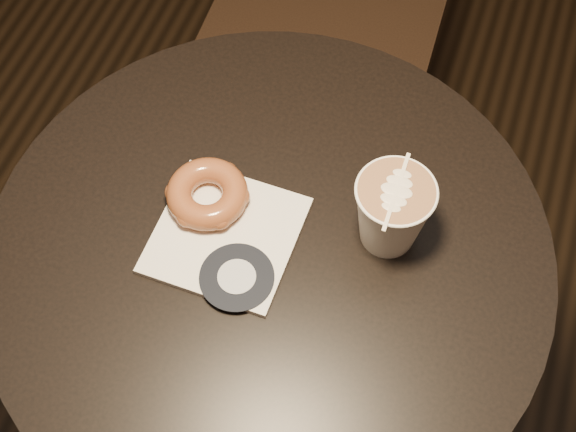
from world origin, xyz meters
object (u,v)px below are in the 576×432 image
Objects in this scene: pastry_bag at (226,235)px; doughnut at (207,194)px; cafe_table at (271,311)px; latte_cup at (392,213)px.

pastry_bag is 0.06m from doughnut.
pastry_bag reaches higher than cafe_table.
doughnut reaches higher than pastry_bag.
latte_cup is at bearing 20.97° from pastry_bag.
cafe_table is 4.44× the size of pastry_bag.
latte_cup is (0.19, 0.07, 0.05)m from pastry_bag.
pastry_bag is 1.66× the size of doughnut.
latte_cup reaches higher than doughnut.
cafe_table is at bearing -19.79° from doughnut.
doughnut is at bearing 136.53° from pastry_bag.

